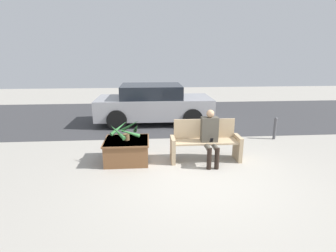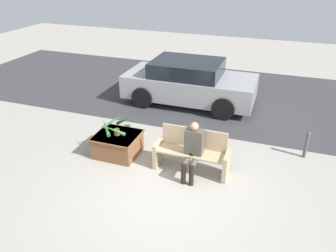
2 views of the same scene
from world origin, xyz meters
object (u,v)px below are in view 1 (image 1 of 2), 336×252
at_px(parked_car, 154,104).
at_px(planter_box, 127,150).
at_px(potted_plant, 126,130).
at_px(bench, 205,142).
at_px(person_seated, 210,135).
at_px(bollard_post, 275,128).

bearing_deg(parked_car, planter_box, -101.26).
height_order(planter_box, potted_plant, potted_plant).
xyz_separation_m(bench, parked_car, (-1.14, 3.68, 0.24)).
relative_size(planter_box, parked_car, 0.25).
bearing_deg(bench, person_seated, -71.37).
bearing_deg(person_seated, bench, 108.63).
bearing_deg(person_seated, parked_car, 107.31).
relative_size(bench, potted_plant, 2.12).
height_order(person_seated, bollard_post, person_seated).
distance_m(bench, planter_box, 1.87).
bearing_deg(planter_box, parked_car, 78.74).
xyz_separation_m(potted_plant, bollard_post, (4.28, 1.36, -0.42)).
height_order(potted_plant, parked_car, parked_car).
height_order(planter_box, parked_car, parked_car).
height_order(bench, parked_car, parked_car).
distance_m(planter_box, bollard_post, 4.49).
relative_size(bench, bollard_post, 2.47).
bearing_deg(parked_car, potted_plant, -101.21).
xyz_separation_m(person_seated, bollard_post, (2.35, 1.60, -0.34)).
bearing_deg(planter_box, person_seated, -7.11).
xyz_separation_m(planter_box, bollard_post, (4.28, 1.36, 0.07)).
bearing_deg(person_seated, bollard_post, 34.20).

